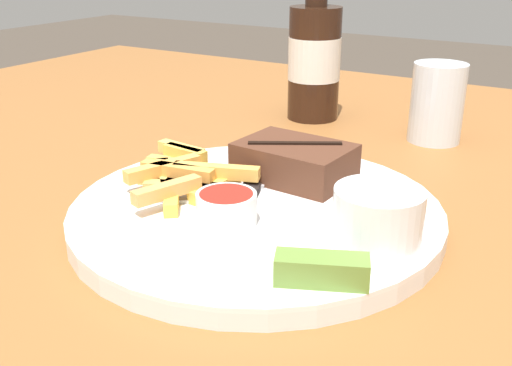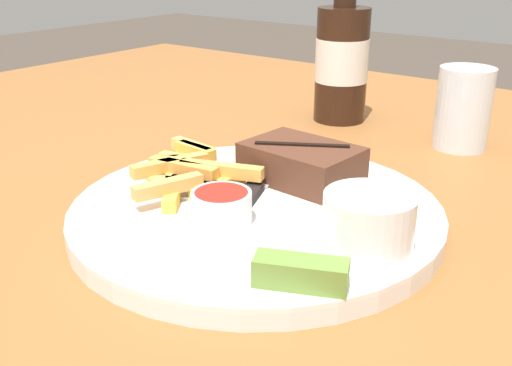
% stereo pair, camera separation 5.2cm
% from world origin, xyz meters
% --- Properties ---
extents(dining_table, '(1.59, 1.34, 0.73)m').
position_xyz_m(dining_table, '(0.00, 0.00, 0.67)').
color(dining_table, '#935B2D').
rests_on(dining_table, ground_plane).
extents(dinner_plate, '(0.33, 0.33, 0.02)m').
position_xyz_m(dinner_plate, '(0.00, 0.00, 0.73)').
color(dinner_plate, white).
rests_on(dinner_plate, dining_table).
extents(steak_portion, '(0.11, 0.08, 0.04)m').
position_xyz_m(steak_portion, '(-0.00, 0.07, 0.76)').
color(steak_portion, '#512D1E').
rests_on(steak_portion, dinner_plate).
extents(fries_pile, '(0.13, 0.13, 0.02)m').
position_xyz_m(fries_pile, '(-0.08, -0.00, 0.75)').
color(fries_pile, gold).
rests_on(fries_pile, dinner_plate).
extents(coleslaw_cup, '(0.07, 0.07, 0.05)m').
position_xyz_m(coleslaw_cup, '(0.12, -0.02, 0.77)').
color(coleslaw_cup, white).
rests_on(coleslaw_cup, dinner_plate).
extents(dipping_sauce_cup, '(0.05, 0.05, 0.03)m').
position_xyz_m(dipping_sauce_cup, '(0.00, -0.05, 0.76)').
color(dipping_sauce_cup, silver).
rests_on(dipping_sauce_cup, dinner_plate).
extents(pickle_spear, '(0.07, 0.05, 0.02)m').
position_xyz_m(pickle_spear, '(0.11, -0.09, 0.75)').
color(pickle_spear, olive).
rests_on(pickle_spear, dinner_plate).
extents(fork_utensil, '(0.13, 0.07, 0.00)m').
position_xyz_m(fork_utensil, '(-0.08, -0.04, 0.74)').
color(fork_utensil, '#B7B7BC').
rests_on(fork_utensil, dinner_plate).
extents(knife_utensil, '(0.08, 0.16, 0.01)m').
position_xyz_m(knife_utensil, '(-0.02, 0.04, 0.75)').
color(knife_utensil, '#B7B7BC').
rests_on(knife_utensil, dinner_plate).
extents(beer_bottle, '(0.07, 0.07, 0.25)m').
position_xyz_m(beer_bottle, '(-0.11, 0.34, 0.81)').
color(beer_bottle, black).
rests_on(beer_bottle, dining_table).
extents(drinking_glass, '(0.07, 0.07, 0.10)m').
position_xyz_m(drinking_glass, '(0.07, 0.32, 0.77)').
color(drinking_glass, silver).
rests_on(drinking_glass, dining_table).
extents(salt_shaker, '(0.03, 0.03, 0.07)m').
position_xyz_m(salt_shaker, '(0.05, 0.42, 0.76)').
color(salt_shaker, white).
rests_on(salt_shaker, dining_table).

